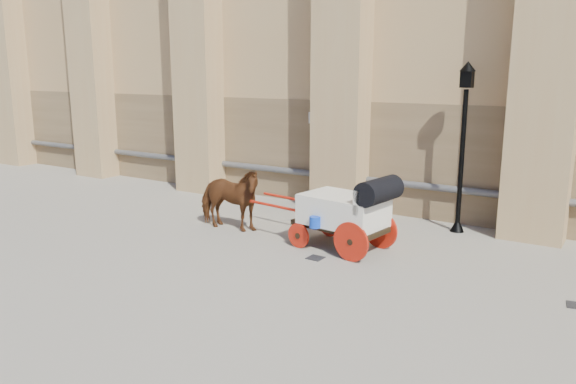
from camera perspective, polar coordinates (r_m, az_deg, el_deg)
The scene contains 5 objects.
ground at distance 12.23m, azimuth 1.68°, elevation -6.03°, with size 90.00×90.00×0.00m, color gray.
horse at distance 13.69m, azimuth -6.05°, elevation -0.67°, with size 0.85×1.86×1.57m, color brown.
carriage at distance 12.12m, azimuth 6.13°, elevation -1.78°, with size 3.96×1.57×1.69m.
street_lamp at distance 13.85m, azimuth 17.33°, elevation 4.77°, with size 0.38×0.38×4.04m.
drain_grate_near at distance 11.79m, azimuth 2.81°, elevation -6.71°, with size 0.32×0.32×0.01m, color black.
Camera 1 is at (5.87, -10.01, 3.86)m, focal length 35.00 mm.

